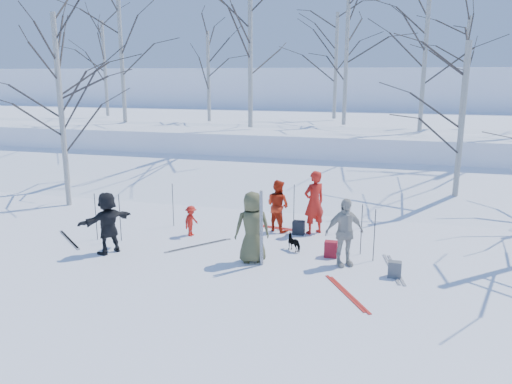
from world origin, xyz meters
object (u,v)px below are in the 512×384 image
(skier_redor_behind, at_px, (278,206))
(skier_grey_west, at_px, (108,223))
(skier_red_seated, at_px, (191,221))
(skier_olive_center, at_px, (252,227))
(dog, at_px, (295,242))
(skier_cream_east, at_px, (344,232))
(backpack_red, at_px, (331,249))
(skier_red_north, at_px, (314,202))
(backpack_grey, at_px, (395,269))
(backpack_dark, at_px, (299,228))

(skier_redor_behind, xyz_separation_m, skier_grey_west, (-3.82, -3.01, 0.04))
(skier_red_seated, distance_m, skier_grey_west, 2.45)
(skier_red_seated, bearing_deg, skier_grey_west, 151.52)
(skier_olive_center, distance_m, dog, 1.52)
(skier_cream_east, xyz_separation_m, backpack_red, (-0.36, 0.48, -0.63))
(skier_cream_east, relative_size, backpack_red, 4.01)
(skier_olive_center, height_order, skier_red_seated, skier_olive_center)
(skier_olive_center, bearing_deg, skier_red_seated, -57.84)
(skier_grey_west, bearing_deg, skier_cream_east, 125.60)
(skier_red_north, distance_m, skier_cream_east, 2.57)
(dog, distance_m, backpack_grey, 2.82)
(skier_cream_east, height_order, dog, skier_cream_east)
(skier_cream_east, xyz_separation_m, skier_grey_west, (-6.00, -0.74, -0.03))
(skier_olive_center, distance_m, skier_grey_west, 3.81)
(skier_olive_center, height_order, backpack_dark, skier_olive_center)
(skier_olive_center, relative_size, backpack_red, 4.25)
(skier_cream_east, xyz_separation_m, backpack_dark, (-1.50, 2.10, -0.64))
(skier_olive_center, xyz_separation_m, backpack_dark, (0.71, 2.45, -0.69))
(skier_red_seated, bearing_deg, dog, -87.11)
(skier_cream_east, relative_size, backpack_grey, 4.43)
(skier_red_north, distance_m, backpack_grey, 3.68)
(dog, xyz_separation_m, backpack_grey, (2.57, -1.16, -0.03))
(skier_red_north, height_order, backpack_dark, skier_red_north)
(skier_olive_center, bearing_deg, backpack_dark, -130.47)
(skier_cream_east, xyz_separation_m, dog, (-1.35, 0.71, -0.62))
(skier_olive_center, height_order, skier_redor_behind, skier_olive_center)
(backpack_grey, bearing_deg, skier_cream_east, 159.89)
(backpack_red, height_order, backpack_grey, backpack_red)
(dog, relative_size, backpack_dark, 1.32)
(skier_olive_center, distance_m, skier_cream_east, 2.24)
(skier_olive_center, xyz_separation_m, skier_cream_east, (2.21, 0.35, -0.05))
(backpack_red, bearing_deg, backpack_grey, -30.29)
(skier_olive_center, xyz_separation_m, skier_red_north, (1.11, 2.67, 0.04))
(skier_red_seated, distance_m, dog, 3.15)
(backpack_grey, xyz_separation_m, backpack_dark, (-2.72, 2.54, 0.01))
(backpack_dark, bearing_deg, dog, -83.71)
(skier_red_seated, xyz_separation_m, backpack_dark, (2.97, 0.96, -0.25))
(skier_grey_west, bearing_deg, backpack_dark, 150.83)
(skier_red_north, relative_size, skier_red_seated, 2.09)
(skier_cream_east, xyz_separation_m, backpack_grey, (1.21, -0.44, -0.65))
(backpack_red, xyz_separation_m, backpack_grey, (1.58, -0.92, -0.02))
(skier_red_north, xyz_separation_m, skier_grey_west, (-4.89, -3.05, -0.12))
(backpack_red, bearing_deg, skier_red_seated, 170.84)
(backpack_red, relative_size, backpack_grey, 1.11)
(skier_olive_center, distance_m, skier_red_seated, 2.75)
(skier_olive_center, xyz_separation_m, dog, (0.86, 1.07, -0.67))
(skier_olive_center, bearing_deg, skier_cream_east, 164.71)
(skier_redor_behind, distance_m, skier_grey_west, 4.87)
(skier_red_seated, distance_m, backpack_red, 4.17)
(skier_olive_center, bearing_deg, skier_red_north, -136.95)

